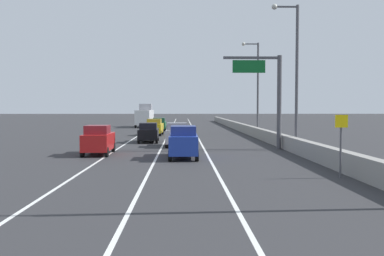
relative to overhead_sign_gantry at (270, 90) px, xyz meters
The scene contains 16 objects.
ground_plane 36.21m from the overhead_sign_gantry, 100.85° to the left, with size 320.00×320.00×0.00m, color #2D2D30.
lane_stripe_left 29.36m from the overhead_sign_gantry, 115.03° to the left, with size 0.16×130.00×0.00m, color silver.
lane_stripe_center 28.08m from the overhead_sign_gantry, 108.45° to the left, with size 0.16×130.00×0.00m, color silver.
lane_stripe_right 27.19m from the overhead_sign_gantry, 101.33° to the left, with size 0.16×130.00×0.00m, color silver.
jersey_barrier_right 12.08m from the overhead_sign_gantry, 83.20° to the left, with size 0.60×120.00×1.10m, color gray.
overhead_sign_gantry is the anchor object (origin of this frame).
speed_advisory_sign 14.22m from the overhead_sign_gantry, 88.18° to the right, with size 0.60×0.11×3.00m.
lamp_post_right_second 2.54m from the overhead_sign_gantry, 29.83° to the right, with size 2.14×0.44×11.31m.
lamp_post_right_third 18.15m from the overhead_sign_gantry, 83.52° to the left, with size 2.14×0.44×11.31m.
car_red_0 13.96m from the overhead_sign_gantry, 164.66° to the right, with size 1.94×4.27×2.09m.
car_silver_1 8.72m from the overhead_sign_gantry, 161.31° to the left, with size 1.95×4.04×2.05m.
car_blue_2 9.71m from the overhead_sign_gantry, 140.75° to the right, with size 1.89×4.70×2.14m.
car_yellow_3 20.51m from the overhead_sign_gantry, 120.86° to the left, with size 2.04×4.22×1.99m.
car_black_4 13.04m from the overhead_sign_gantry, 145.44° to the left, with size 2.01×4.41×1.88m.
car_green_5 29.72m from the overhead_sign_gantry, 110.51° to the left, with size 1.94×4.27×1.87m.
box_truck 41.27m from the overhead_sign_gantry, 109.04° to the left, with size 2.64×8.29×4.00m.
Camera 1 is at (-0.30, -4.71, 3.33)m, focal length 39.31 mm.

